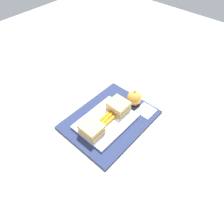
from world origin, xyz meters
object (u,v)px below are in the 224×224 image
object	(u,v)px
sandwich_half_right	(118,106)
carrot_sticks_bundle	(106,119)
paper_napkin	(146,111)
food_tray	(106,121)
apple	(134,98)
sandwich_half_left	(92,129)

from	to	relation	value
sandwich_half_right	carrot_sticks_bundle	distance (m)	0.08
carrot_sticks_bundle	paper_napkin	bearing A→B (deg)	-28.15
food_tray	apple	distance (m)	0.16
food_tray	sandwich_half_left	bearing A→B (deg)	180.00
food_tray	paper_napkin	distance (m)	0.18
food_tray	sandwich_half_right	world-z (taller)	sandwich_half_right
sandwich_half_left	sandwich_half_right	xyz separation A→B (m)	(0.16, 0.00, 0.00)
food_tray	sandwich_half_left	size ratio (longest dim) A/B	2.88
paper_napkin	carrot_sticks_bundle	bearing A→B (deg)	151.85
sandwich_half_left	paper_napkin	bearing A→B (deg)	-19.83
sandwich_half_right	food_tray	bearing A→B (deg)	180.00
food_tray	sandwich_half_left	distance (m)	0.08
apple	carrot_sticks_bundle	bearing A→B (deg)	173.21
apple	paper_napkin	size ratio (longest dim) A/B	1.08
food_tray	apple	bearing A→B (deg)	-6.80
sandwich_half_left	paper_napkin	world-z (taller)	sandwich_half_left
carrot_sticks_bundle	sandwich_half_left	bearing A→B (deg)	-179.97
food_tray	sandwich_half_right	distance (m)	0.08
food_tray	apple	size ratio (longest dim) A/B	3.05
carrot_sticks_bundle	paper_napkin	distance (m)	0.18
carrot_sticks_bundle	paper_napkin	size ratio (longest dim) A/B	1.09
carrot_sticks_bundle	paper_napkin	world-z (taller)	carrot_sticks_bundle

